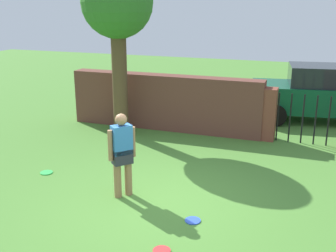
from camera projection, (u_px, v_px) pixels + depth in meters
name	position (u px, v px, depth m)	size (l,w,h in m)	color
ground_plane	(157.00, 203.00, 7.61)	(40.00, 40.00, 0.00)	#4C8433
brick_wall	(165.00, 102.00, 11.87)	(5.61, 0.50, 1.58)	brown
tree	(117.00, 8.00, 10.73)	(1.89, 1.89, 4.49)	brown
person	(122.00, 151.00, 7.66)	(0.40, 0.43, 1.62)	#9E704C
fence_gate	(309.00, 118.00, 10.60)	(2.55, 0.44, 1.40)	brown
car	(322.00, 93.00, 12.64)	(4.40, 2.37, 1.72)	#0C4C2D
frisbee_blue	(193.00, 221.00, 6.99)	(0.27, 0.27, 0.02)	blue
frisbee_green	(46.00, 173.00, 8.95)	(0.27, 0.27, 0.02)	green
frisbee_red	(162.00, 251.00, 6.14)	(0.27, 0.27, 0.02)	red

